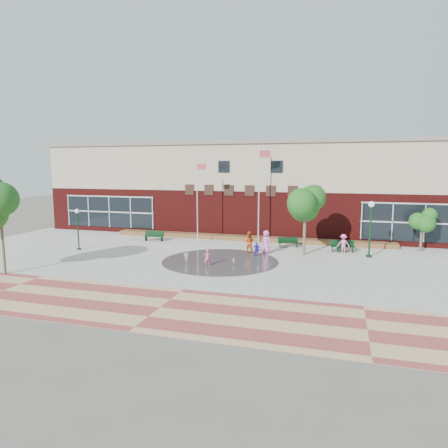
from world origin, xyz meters
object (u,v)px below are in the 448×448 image
(flagpole_right, at_px, (259,189))
(child_splash, at_px, (207,258))
(flagpole_left, at_px, (198,197))
(bench_left, at_px, (154,238))
(trash_can, at_px, (340,246))

(flagpole_right, xyz_separation_m, child_splash, (-1.75, -9.21, -4.28))
(child_splash, bearing_deg, flagpole_right, -129.61)
(flagpole_left, relative_size, bench_left, 3.98)
(bench_left, height_order, child_splash, child_splash)
(child_splash, bearing_deg, flagpole_left, -94.47)
(flagpole_left, height_order, trash_can, flagpole_left)
(flagpole_right, bearing_deg, child_splash, -116.69)
(bench_left, distance_m, trash_can, 16.51)
(flagpole_left, distance_m, flagpole_right, 5.50)
(bench_left, bearing_deg, flagpole_left, -2.32)
(trash_can, xyz_separation_m, child_splash, (-8.78, -7.30, 0.10))
(flagpole_right, distance_m, trash_can, 8.51)
(bench_left, xyz_separation_m, child_splash, (7.72, -7.44, 0.28))
(bench_left, bearing_deg, trash_can, -6.38)
(flagpole_right, distance_m, child_splash, 10.31)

